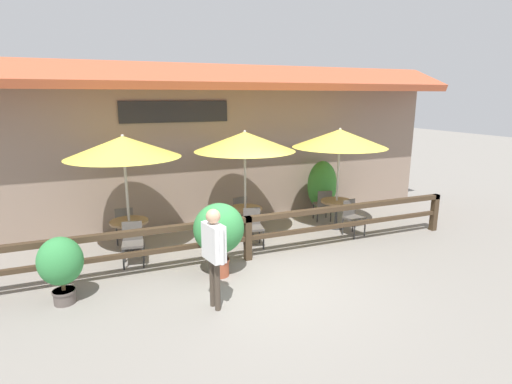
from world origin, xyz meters
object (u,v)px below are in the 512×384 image
at_px(chair_near_streetside, 133,241).
at_px(potted_plant_entrance_palm, 322,186).
at_px(chair_middle_streetside, 253,225).
at_px(chair_near_wallside, 125,223).
at_px(patio_umbrella_middle, 245,142).
at_px(pedestrian, 214,246).
at_px(patio_umbrella_far, 340,138).
at_px(potted_plant_small_flowering, 219,231).
at_px(chair_far_wallside, 323,203).
at_px(dining_table_far, 336,206).
at_px(dining_table_middle, 245,214).
at_px(chair_far_streetside, 352,216).
at_px(patio_umbrella_near, 123,147).
at_px(dining_table_near, 130,227).
at_px(potted_plant_corner_fern, 61,264).
at_px(chair_middle_wallside, 238,210).

height_order(chair_near_streetside, potted_plant_entrance_palm, potted_plant_entrance_palm).
bearing_deg(chair_middle_streetside, chair_near_wallside, 163.41).
bearing_deg(patio_umbrella_middle, pedestrian, -118.80).
bearing_deg(patio_umbrella_far, potted_plant_small_flowering, -155.96).
bearing_deg(chair_far_wallside, chair_middle_streetside, 35.86).
height_order(chair_near_wallside, dining_table_far, chair_near_wallside).
relative_size(potted_plant_small_flowering, pedestrian, 0.86).
bearing_deg(dining_table_far, chair_far_wallside, 90.99).
bearing_deg(patio_umbrella_far, chair_middle_streetside, -170.50).
distance_m(dining_table_middle, chair_far_streetside, 2.66).
height_order(patio_umbrella_near, chair_far_wallside, patio_umbrella_near).
relative_size(dining_table_near, dining_table_far, 1.00).
relative_size(potted_plant_entrance_palm, pedestrian, 0.92).
xyz_separation_m(chair_far_streetside, pedestrian, (-4.17, -2.15, 0.58)).
bearing_deg(dining_table_far, potted_plant_small_flowering, -155.96).
relative_size(dining_table_middle, chair_middle_streetside, 0.93).
distance_m(dining_table_near, potted_plant_small_flowering, 2.41).
relative_size(patio_umbrella_near, pedestrian, 1.55).
bearing_deg(chair_far_wallside, potted_plant_entrance_palm, -105.69).
distance_m(chair_middle_streetside, pedestrian, 2.91).
bearing_deg(patio_umbrella_near, dining_table_far, -2.42).
bearing_deg(chair_far_streetside, chair_far_wallside, 79.04).
bearing_deg(potted_plant_corner_fern, dining_table_far, 14.79).
relative_size(chair_middle_streetside, pedestrian, 0.52).
relative_size(dining_table_near, potted_plant_corner_fern, 0.71).
bearing_deg(dining_table_near, chair_middle_streetside, -13.55).
height_order(patio_umbrella_near, dining_table_far, patio_umbrella_near).
distance_m(patio_umbrella_middle, dining_table_far, 3.04).
bearing_deg(potted_plant_small_flowering, pedestrian, -110.44).
height_order(patio_umbrella_near, pedestrian, patio_umbrella_near).
xyz_separation_m(dining_table_near, chair_near_streetside, (0.00, -0.67, -0.09)).
distance_m(chair_near_wallside, patio_umbrella_middle, 3.40).
bearing_deg(chair_near_wallside, potted_plant_small_flowering, 122.74).
bearing_deg(patio_umbrella_far, pedestrian, -145.91).
distance_m(potted_plant_corner_fern, potted_plant_small_flowering, 2.73).
bearing_deg(potted_plant_entrance_palm, dining_table_middle, -158.13).
distance_m(dining_table_middle, dining_table_far, 2.47).
bearing_deg(chair_middle_streetside, pedestrian, -114.90).
bearing_deg(patio_umbrella_far, potted_plant_corner_fern, -165.21).
bearing_deg(dining_table_near, potted_plant_corner_fern, -122.93).
xyz_separation_m(chair_middle_wallside, patio_umbrella_far, (2.43, -0.87, 1.85)).
distance_m(chair_middle_wallside, chair_far_streetside, 2.91).
bearing_deg(potted_plant_corner_fern, chair_near_wallside, 65.49).
relative_size(chair_far_streetside, potted_plant_corner_fern, 0.76).
height_order(patio_umbrella_middle, potted_plant_small_flowering, patio_umbrella_middle).
relative_size(chair_near_wallside, pedestrian, 0.52).
xyz_separation_m(chair_middle_streetside, patio_umbrella_far, (2.52, 0.42, 1.85)).
bearing_deg(chair_near_streetside, patio_umbrella_middle, 21.23).
distance_m(chair_near_wallside, chair_far_streetside, 5.50).
height_order(dining_table_middle, chair_far_wallside, chair_far_wallside).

